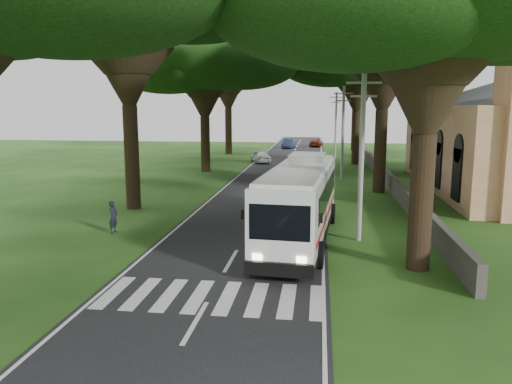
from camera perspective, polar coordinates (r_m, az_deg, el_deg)
ground at (r=19.05m, az=-3.96°, el=-9.73°), size 140.00×140.00×0.00m
road at (r=43.22m, az=2.48°, el=1.37°), size 8.00×120.00×0.04m
crosswalk at (r=17.22m, az=-5.27°, el=-11.92°), size 8.00×3.00×0.01m
property_wall at (r=42.35m, az=14.60°, el=1.69°), size 0.35×50.00×1.20m
pole_near at (r=23.78m, az=11.97°, el=4.34°), size 1.60×0.24×8.00m
pole_mid at (r=43.70m, az=9.89°, el=6.82°), size 1.60×0.24×8.00m
pole_far at (r=63.67m, az=9.11°, el=7.75°), size 1.60×0.24×8.00m
tree_l_midb at (r=49.06m, az=-5.98°, el=14.84°), size 14.95×14.95×13.95m
tree_l_far at (r=66.96m, az=-3.23°, el=14.95°), size 14.22×14.22×15.51m
tree_r_mida at (r=38.33m, az=14.61°, el=18.48°), size 15.41×15.41×15.70m
tree_r_midb at (r=55.98m, az=11.69°, el=14.94°), size 15.10×15.10×14.84m
tree_r_far at (r=74.04m, az=11.45°, el=14.62°), size 13.33×13.33×15.81m
coach_bus at (r=23.75m, az=5.10°, el=-0.99°), size 3.61×12.30×3.58m
distant_car_a at (r=56.24m, az=0.55°, el=4.11°), size 2.95×4.53×1.43m
distant_car_b at (r=75.92m, az=3.75°, el=5.56°), size 1.94×4.37×1.39m
distant_car_c at (r=79.27m, az=6.89°, el=5.63°), size 2.28×4.42×1.23m
pedestrian at (r=26.22m, az=-15.99°, el=-2.77°), size 0.48×0.65×1.64m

